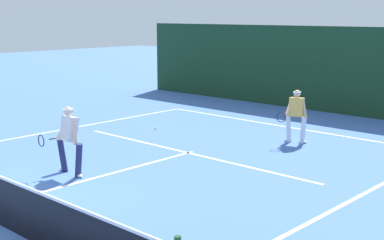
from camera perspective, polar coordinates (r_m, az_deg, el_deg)
The scene contains 7 objects.
court_line_baseline_far at distance 19.05m, azimuth 9.72°, elevation -0.69°, with size 10.43×0.10×0.01m, color white.
court_line_service at distance 15.28m, azimuth -0.42°, elevation -3.45°, with size 8.50×0.10×0.01m, color white.
court_line_centre at distance 13.33m, azimuth -9.37°, elevation -5.78°, with size 0.10×6.40×0.01m, color white.
player_near at distance 13.40m, azimuth -12.74°, elevation -1.77°, with size 1.07×0.85×1.67m.
player_far at distance 16.61m, azimuth 10.82°, elevation 0.64°, with size 0.72×0.90×1.61m.
tennis_ball at distance 18.38m, azimuth -3.85°, elevation -0.89°, with size 0.07×0.07×0.07m, color #D1E033.
back_fence_windscreen at distance 21.84m, azimuth 15.00°, elevation 5.03°, with size 20.09×0.12×3.36m, color #173820.
Camera 1 is at (10.14, -4.56, 3.84)m, focal length 51.01 mm.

